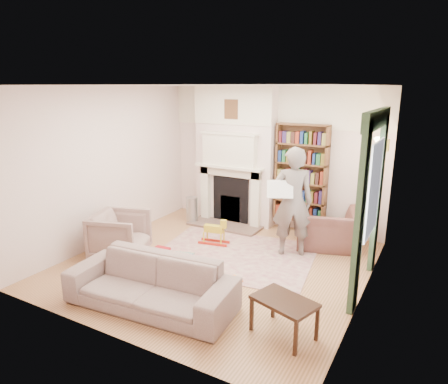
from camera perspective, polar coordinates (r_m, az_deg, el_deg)
The scene contains 25 objects.
floor at distance 6.56m, azimuth -1.08°, elevation -10.25°, with size 4.50×4.50×0.00m, color brown.
ceiling at distance 5.94m, azimuth -1.22°, elevation 15.01°, with size 4.50×4.50×0.00m, color white.
wall_back at distance 8.08m, azimuth 6.96°, elevation 4.89°, with size 4.50×4.50×0.00m, color silver.
wall_front at distance 4.38m, azimuth -16.20°, elevation -4.17°, with size 4.50×4.50×0.00m, color silver.
wall_left at distance 7.47m, azimuth -16.25°, elevation 3.59°, with size 4.50×4.50×0.00m, color silver.
wall_right at distance 5.36m, azimuth 20.09°, elevation -1.03°, with size 4.50×4.50×0.00m, color silver.
fireplace at distance 8.22m, azimuth 1.56°, elevation 5.07°, with size 1.70×0.58×2.80m.
bookcase at distance 7.79m, azimuth 10.97°, elevation 2.66°, with size 1.00×0.24×1.85m, color brown.
window at distance 5.74m, azimuth 20.66°, elevation 0.43°, with size 0.02×0.90×1.30m, color silver.
curtain_left at distance 5.14m, azimuth 18.78°, elevation -3.91°, with size 0.07×0.32×2.40m, color #2B432D.
curtain_right at distance 6.48m, azimuth 21.14°, elevation -0.33°, with size 0.07×0.32×2.40m, color #2B432D.
pelmet at distance 5.60m, azimuth 21.07°, elevation 9.75°, with size 0.09×1.70×0.24m, color #2B432D.
wall_sconce at distance 6.76m, azimuth 20.78°, elevation 6.38°, with size 0.20×0.24×0.24m, color gold, non-canonical shape.
rug at distance 6.89m, azimuth 1.47°, elevation -8.94°, with size 2.61×2.00×0.01m, color beige.
armchair_reading at distance 7.32m, azimuth 14.48°, elevation -5.07°, with size 1.07×0.94×0.70m, color #442C24.
armchair_left at distance 6.91m, azimuth -14.62°, elevation -5.97°, with size 0.82×0.84×0.77m, color gray.
sofa at distance 5.36m, azimuth -10.43°, elevation -12.76°, with size 2.21×0.86×0.64m, color gray.
man_reading at distance 6.71m, azimuth 9.76°, elevation -1.42°, with size 0.68×0.44×1.85m, color #62554F.
newspaper at distance 6.52m, azimuth 8.02°, elevation 0.40°, with size 0.42×0.02×0.30m, color silver.
coffee_table at distance 4.83m, azimuth 8.53°, elevation -17.30°, with size 0.70×0.45×0.45m, color black, non-canonical shape.
paraffin_heater at distance 8.40m, azimuth -4.59°, elevation -2.56°, with size 0.24×0.24×0.55m, color #A0A3A7.
rocking_horse at distance 7.25m, azimuth -1.46°, elevation -5.68°, with size 0.55×0.22×0.48m, color gold, non-canonical shape.
board_game at distance 6.78m, azimuth -6.28°, elevation -9.23°, with size 0.39×0.39×0.03m, color gold.
game_box_lid at distance 7.11m, azimuth -8.92°, elevation -8.07°, with size 0.27×0.18×0.04m, color #A8131B.
comic_annuals at distance 6.15m, azimuth -2.55°, elevation -11.89°, with size 1.13×0.57×0.02m.
Camera 1 is at (3.01, -5.13, 2.79)m, focal length 32.00 mm.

